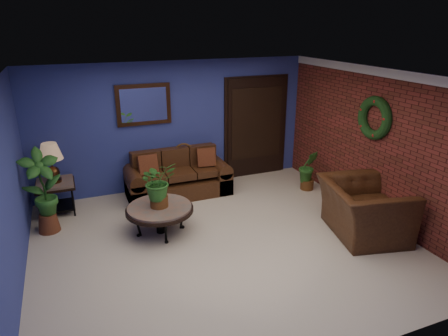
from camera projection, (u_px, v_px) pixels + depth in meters
name	position (u px, v px, depth m)	size (l,w,h in m)	color
floor	(222.00, 243.00, 6.10)	(5.50, 5.50, 0.00)	beige
wall_back	(175.00, 126.00, 7.84)	(5.50, 0.04, 2.50)	navy
wall_left	(6.00, 196.00, 4.70)	(0.04, 5.00, 2.50)	navy
wall_right_brick	(376.00, 145.00, 6.63)	(0.04, 5.00, 2.50)	maroon
ceiling	(222.00, 77.00, 5.23)	(5.50, 5.00, 0.02)	white
crown_molding	(384.00, 73.00, 6.21)	(0.03, 5.00, 0.14)	white
wall_mirror	(144.00, 105.00, 7.43)	(1.02, 0.06, 0.77)	#412411
closet_door	(256.00, 128.00, 8.49)	(1.44, 0.06, 2.18)	black
wreath	(374.00, 118.00, 6.49)	(0.72, 0.72, 0.16)	black
sofa	(177.00, 179.00, 7.76)	(1.96, 0.84, 0.88)	#442713
coffee_table	(160.00, 210.00, 6.27)	(1.06, 1.06, 0.46)	#59534E
end_table	(56.00, 189.00, 6.92)	(0.64, 0.64, 0.58)	#59534E
table_lamp	(51.00, 158.00, 6.72)	(0.40, 0.40, 0.67)	#412411
side_chair	(185.00, 165.00, 7.77)	(0.49, 0.49, 0.96)	#513117
armchair	(363.00, 209.00, 6.22)	(1.30, 1.14, 0.85)	#442713
coffee_plant	(158.00, 183.00, 6.11)	(0.63, 0.57, 0.73)	brown
floor_plant	(308.00, 169.00, 7.91)	(0.43, 0.38, 0.81)	brown
tall_plant	(43.00, 189.00, 6.19)	(0.67, 0.53, 1.38)	brown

